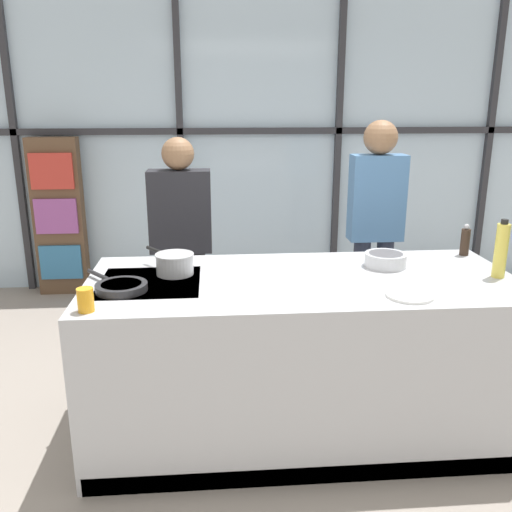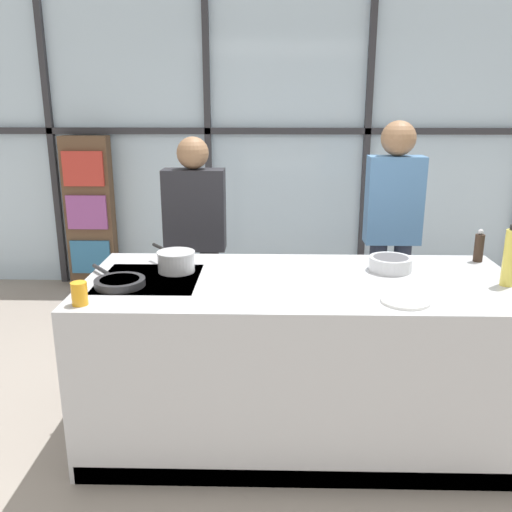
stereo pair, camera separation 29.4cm
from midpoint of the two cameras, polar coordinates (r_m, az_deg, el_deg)
name	(u,v)px [view 1 (the left image)]	position (r m, az deg, el deg)	size (l,w,h in m)	color
ground_plane	(299,427)	(3.29, 1.88, -17.63)	(18.00, 18.00, 0.00)	gray
back_window_wall	(260,145)	(5.41, -1.19, 11.61)	(6.40, 0.10, 2.80)	silver
bookshelf	(59,217)	(5.54, -21.49, 3.80)	(0.46, 0.19, 1.50)	brown
demo_island	(301,356)	(3.06, 1.94, -10.54)	(2.30, 0.98, 0.91)	#B7BABF
spectator_far_left	(181,237)	(3.88, -10.05, 1.99)	(0.43, 0.22, 1.59)	black
spectator_center_left	(375,220)	(3.98, 10.42, 3.68)	(0.39, 0.24, 1.70)	#232838
frying_pan	(121,286)	(2.82, -17.00, -3.13)	(0.35, 0.39, 0.04)	#232326
saucepan	(175,263)	(2.99, -11.37, -0.79)	(0.28, 0.34, 0.11)	silver
white_plate	(410,295)	(2.68, 12.91, -4.11)	(0.23, 0.23, 0.01)	white
mixing_bowl	(385,259)	(3.13, 10.89, -0.39)	(0.24, 0.24, 0.08)	silver
oil_bottle	(501,250)	(3.09, 21.96, 0.54)	(0.07, 0.07, 0.32)	#E0CC4C
pepper_grinder	(465,241)	(3.48, 18.95, 1.46)	(0.05, 0.05, 0.20)	#332319
juice_glass_near	(86,300)	(2.59, -20.66, -4.41)	(0.07, 0.07, 0.11)	orange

